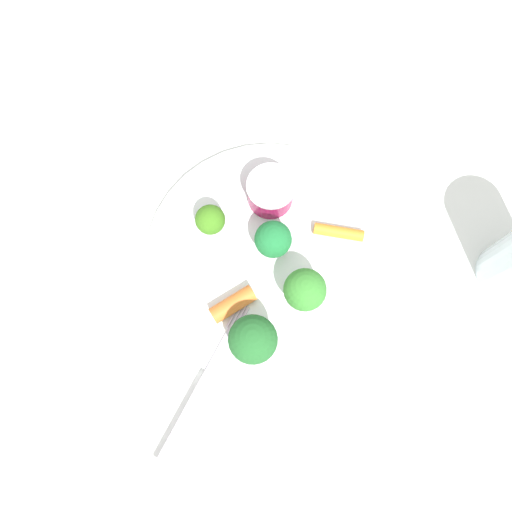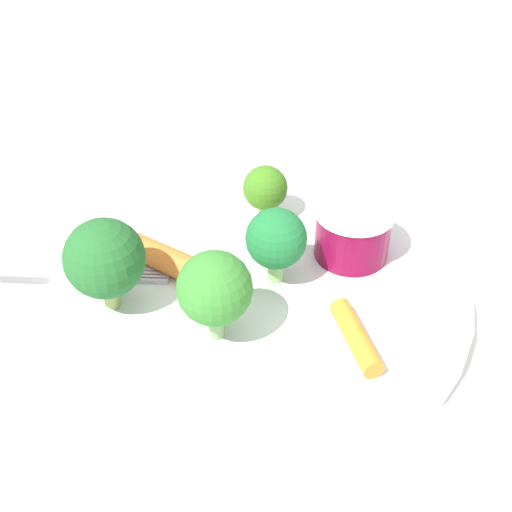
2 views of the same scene
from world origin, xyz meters
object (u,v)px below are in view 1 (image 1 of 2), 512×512
(sauce_cup, at_px, (271,192))
(carrot_stick_0, at_px, (233,304))
(carrot_stick_1, at_px, (339,232))
(broccoli_floret_1, at_px, (252,339))
(broccoli_floret_2, at_px, (278,240))
(broccoli_floret_3, at_px, (210,220))
(plate, at_px, (270,260))
(fork, at_px, (204,380))
(broccoli_floret_0, at_px, (305,290))

(sauce_cup, relative_size, carrot_stick_0, 1.08)
(carrot_stick_0, xyz_separation_m, carrot_stick_1, (-0.10, 0.09, -0.00))
(broccoli_floret_1, distance_m, broccoli_floret_2, 0.10)
(broccoli_floret_3, xyz_separation_m, carrot_stick_1, (-0.02, 0.13, -0.02))
(broccoli_floret_2, distance_m, carrot_stick_0, 0.08)
(plate, bearing_deg, carrot_stick_1, 121.76)
(plate, height_order, broccoli_floret_2, broccoli_floret_2)
(plate, xyz_separation_m, broccoli_floret_3, (-0.02, -0.07, 0.03))
(broccoli_floret_1, relative_size, fork, 0.35)
(plate, distance_m, broccoli_floret_3, 0.08)
(broccoli_floret_2, height_order, carrot_stick_1, broccoli_floret_2)
(plate, relative_size, broccoli_floret_2, 5.18)
(broccoli_floret_0, xyz_separation_m, broccoli_floret_1, (0.06, -0.04, 0.00))
(sauce_cup, relative_size, carrot_stick_1, 0.98)
(carrot_stick_1, xyz_separation_m, fork, (0.18, -0.11, -0.00))
(broccoli_floret_0, relative_size, carrot_stick_1, 1.09)
(broccoli_floret_3, relative_size, carrot_stick_0, 0.85)
(broccoli_floret_0, bearing_deg, plate, -130.77)
(carrot_stick_0, distance_m, carrot_stick_1, 0.14)
(fork, bearing_deg, broccoli_floret_2, 162.77)
(broccoli_floret_1, xyz_separation_m, carrot_stick_1, (-0.13, 0.07, -0.03))
(carrot_stick_0, bearing_deg, fork, -9.27)
(carrot_stick_0, bearing_deg, broccoli_floret_0, 108.66)
(broccoli_floret_0, bearing_deg, broccoli_floret_2, -142.30)
(broccoli_floret_1, height_order, broccoli_floret_3, broccoli_floret_1)
(broccoli_floret_2, height_order, fork, broccoli_floret_2)
(plate, relative_size, broccoli_floret_3, 6.57)
(sauce_cup, height_order, carrot_stick_0, sauce_cup)
(sauce_cup, xyz_separation_m, fork, (0.20, -0.03, -0.02))
(carrot_stick_1, distance_m, fork, 0.21)
(fork, bearing_deg, carrot_stick_1, 148.95)
(sauce_cup, bearing_deg, carrot_stick_0, -6.92)
(plate, relative_size, fork, 1.55)
(sauce_cup, xyz_separation_m, broccoli_floret_2, (0.06, 0.02, 0.01))
(plate, height_order, carrot_stick_1, carrot_stick_1)
(broccoli_floret_1, bearing_deg, carrot_stick_0, -141.32)
(broccoli_floret_0, bearing_deg, sauce_cup, -152.33)
(plate, height_order, broccoli_floret_0, broccoli_floret_0)
(carrot_stick_0, bearing_deg, carrot_stick_1, 136.34)
(broccoli_floret_3, bearing_deg, plate, 72.48)
(broccoli_floret_0, xyz_separation_m, fork, (0.10, -0.08, -0.03))
(sauce_cup, distance_m, fork, 0.21)
(broccoli_floret_3, bearing_deg, broccoli_floret_0, 62.58)
(broccoli_floret_0, distance_m, broccoli_floret_1, 0.07)
(sauce_cup, distance_m, broccoli_floret_0, 0.12)
(broccoli_floret_0, bearing_deg, carrot_stick_0, -71.34)
(broccoli_floret_1, distance_m, fork, 0.07)
(broccoli_floret_2, bearing_deg, carrot_stick_0, -25.60)
(plate, height_order, sauce_cup, sauce_cup)
(broccoli_floret_1, xyz_separation_m, broccoli_floret_2, (-0.10, 0.01, -0.00))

